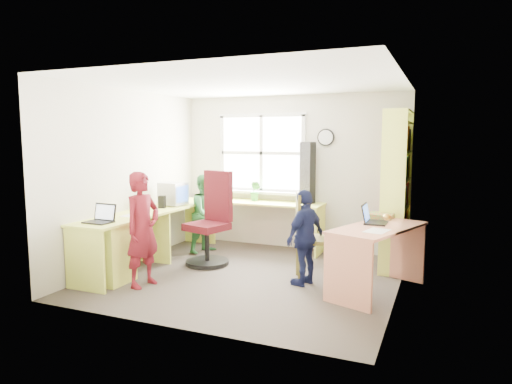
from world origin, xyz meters
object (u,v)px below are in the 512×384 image
(right_desk, at_px, (378,245))
(person_navy, at_px, (305,237))
(l_desk, at_px, (148,237))
(swivel_chair, at_px, (211,224))
(laptop_left, at_px, (101,218))
(potted_plant, at_px, (255,191))
(person_green, at_px, (206,214))
(wooden_chair, at_px, (309,233))
(laptop_right, at_px, (372,219))
(cd_tower, at_px, (308,173))
(crt_monitor, at_px, (173,194))
(person_red, at_px, (143,229))
(bookshelf, at_px, (396,194))

(right_desk, xyz_separation_m, person_navy, (-0.83, -0.05, 0.02))
(person_navy, bearing_deg, right_desk, 111.90)
(l_desk, xyz_separation_m, swivel_chair, (0.58, 0.66, 0.10))
(laptop_left, relative_size, person_navy, 0.28)
(potted_plant, relative_size, person_green, 0.27)
(wooden_chair, distance_m, person_navy, 0.16)
(wooden_chair, bearing_deg, right_desk, -28.87)
(potted_plant, bearing_deg, wooden_chair, -46.38)
(potted_plant, bearing_deg, l_desk, -114.44)
(person_navy, bearing_deg, laptop_right, 125.54)
(cd_tower, height_order, person_navy, cd_tower)
(crt_monitor, bearing_deg, right_desk, -3.70)
(person_red, xyz_separation_m, person_green, (-0.08, 1.70, -0.08))
(bookshelf, height_order, potted_plant, bookshelf)
(bookshelf, relative_size, cd_tower, 2.25)
(bookshelf, bearing_deg, person_red, -143.26)
(swivel_chair, distance_m, laptop_left, 1.54)
(right_desk, relative_size, laptop_left, 4.46)
(wooden_chair, relative_size, potted_plant, 3.41)
(l_desk, xyz_separation_m, bookshelf, (2.96, 1.47, 0.55))
(potted_plant, height_order, person_red, person_red)
(laptop_right, distance_m, person_green, 2.67)
(bookshelf, height_order, person_navy, bookshelf)
(right_desk, xyz_separation_m, cd_tower, (-1.25, 1.48, 0.67))
(l_desk, height_order, person_green, person_green)
(right_desk, bearing_deg, bookshelf, 106.29)
(wooden_chair, distance_m, laptop_right, 0.78)
(right_desk, bearing_deg, person_navy, -156.56)
(laptop_left, bearing_deg, l_desk, 75.38)
(right_desk, bearing_deg, wooden_chair, -167.75)
(crt_monitor, height_order, person_navy, person_navy)
(crt_monitor, distance_m, laptop_right, 2.96)
(wooden_chair, bearing_deg, person_green, 136.46)
(swivel_chair, xyz_separation_m, laptop_left, (-0.78, -1.30, 0.25))
(l_desk, distance_m, laptop_left, 0.75)
(right_desk, xyz_separation_m, person_red, (-2.58, -0.83, 0.13))
(bookshelf, relative_size, wooden_chair, 1.94)
(crt_monitor, distance_m, person_navy, 2.30)
(l_desk, relative_size, person_green, 2.47)
(right_desk, height_order, wooden_chair, wooden_chair)
(swivel_chair, bearing_deg, person_red, -87.68)
(person_navy, bearing_deg, bookshelf, 161.43)
(bookshelf, height_order, person_red, bookshelf)
(wooden_chair, height_order, laptop_right, wooden_chair)
(wooden_chair, relative_size, person_green, 0.91)
(potted_plant, xyz_separation_m, person_navy, (1.26, -1.48, -0.34))
(cd_tower, bearing_deg, potted_plant, -158.98)
(swivel_chair, distance_m, crt_monitor, 0.84)
(right_desk, bearing_deg, potted_plant, 165.68)
(l_desk, bearing_deg, right_desk, 6.29)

